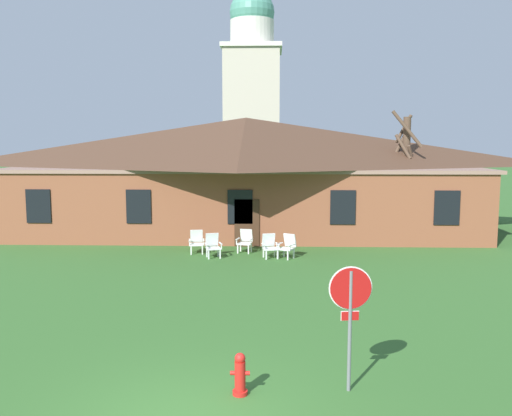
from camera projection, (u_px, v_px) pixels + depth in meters
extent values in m
cube|color=brown|center=(246.00, 199.00, 28.91)|extent=(22.42, 10.00, 3.20)
cube|color=#926D5E|center=(246.00, 167.00, 28.70)|extent=(22.87, 10.20, 0.16)
pyramid|color=#4C3323|center=(246.00, 142.00, 28.54)|extent=(23.32, 10.40, 2.48)
cube|color=black|center=(38.00, 206.00, 24.19)|extent=(1.10, 0.06, 1.50)
cube|color=black|center=(139.00, 206.00, 24.05)|extent=(1.10, 0.06, 1.50)
cube|color=black|center=(240.00, 207.00, 23.90)|extent=(1.10, 0.06, 1.50)
cube|color=black|center=(343.00, 207.00, 23.75)|extent=(1.10, 0.06, 1.50)
cube|color=black|center=(447.00, 208.00, 23.60)|extent=(1.10, 0.06, 1.50)
cube|color=#422819|center=(247.00, 223.00, 23.97)|extent=(1.10, 0.06, 2.10)
cube|color=#BCB29E|center=(252.00, 123.00, 48.33)|extent=(4.80, 4.80, 12.47)
cube|color=silver|center=(252.00, 49.00, 47.56)|extent=(5.18, 5.18, 0.36)
cylinder|color=silver|center=(252.00, 34.00, 47.40)|extent=(3.80, 3.80, 2.20)
sphere|color=#4C8E7A|center=(252.00, 12.00, 47.19)|extent=(3.88, 3.88, 3.88)
cylinder|color=slate|center=(350.00, 331.00, 10.01)|extent=(0.07, 0.07, 2.28)
cylinder|color=white|center=(350.00, 288.00, 9.93)|extent=(0.80, 0.10, 0.81)
cylinder|color=#B71414|center=(351.00, 288.00, 9.90)|extent=(0.76, 0.10, 0.76)
cube|color=#B71414|center=(350.00, 316.00, 9.97)|extent=(0.32, 0.06, 0.16)
cube|color=white|center=(350.00, 316.00, 9.99)|extent=(0.34, 0.05, 0.18)
cube|color=silver|center=(202.00, 250.00, 22.33)|extent=(0.06, 0.06, 0.36)
cube|color=silver|center=(191.00, 251.00, 22.28)|extent=(0.06, 0.06, 0.36)
cube|color=silver|center=(202.00, 248.00, 22.77)|extent=(0.06, 0.06, 0.36)
cube|color=silver|center=(191.00, 248.00, 22.72)|extent=(0.06, 0.06, 0.36)
cube|color=silver|center=(197.00, 244.00, 22.50)|extent=(0.61, 0.59, 0.05)
cube|color=silver|center=(197.00, 236.00, 22.77)|extent=(0.54, 0.26, 0.54)
cube|color=silver|center=(204.00, 240.00, 22.49)|extent=(0.13, 0.47, 0.03)
cube|color=silver|center=(204.00, 243.00, 22.34)|extent=(0.05, 0.05, 0.22)
cube|color=silver|center=(189.00, 240.00, 22.43)|extent=(0.13, 0.47, 0.03)
cube|color=silver|center=(189.00, 243.00, 22.28)|extent=(0.05, 0.05, 0.22)
cube|color=white|center=(220.00, 254.00, 21.55)|extent=(0.06, 0.06, 0.36)
cube|color=white|center=(209.00, 255.00, 21.43)|extent=(0.06, 0.06, 0.36)
cube|color=white|center=(218.00, 252.00, 21.97)|extent=(0.06, 0.06, 0.36)
cube|color=white|center=(207.00, 253.00, 21.86)|extent=(0.06, 0.06, 0.36)
cube|color=white|center=(213.00, 248.00, 21.68)|extent=(0.67, 0.65, 0.05)
cube|color=white|center=(212.00, 240.00, 21.94)|extent=(0.55, 0.33, 0.54)
cube|color=white|center=(221.00, 243.00, 21.71)|extent=(0.19, 0.47, 0.03)
cube|color=white|center=(221.00, 247.00, 21.57)|extent=(0.05, 0.05, 0.22)
cube|color=white|center=(206.00, 244.00, 21.56)|extent=(0.19, 0.47, 0.03)
cube|color=white|center=(207.00, 247.00, 21.42)|extent=(0.05, 0.05, 0.22)
cube|color=silver|center=(249.00, 250.00, 22.46)|extent=(0.06, 0.06, 0.36)
cube|color=silver|center=(238.00, 249.00, 22.57)|extent=(0.06, 0.06, 0.36)
cube|color=silver|center=(251.00, 248.00, 22.88)|extent=(0.06, 0.06, 0.36)
cube|color=silver|center=(241.00, 247.00, 22.99)|extent=(0.06, 0.06, 0.36)
cube|color=silver|center=(245.00, 244.00, 22.70)|extent=(0.64, 0.62, 0.05)
cube|color=silver|center=(246.00, 235.00, 22.96)|extent=(0.54, 0.29, 0.54)
cube|color=silver|center=(251.00, 239.00, 22.59)|extent=(0.16, 0.47, 0.03)
cube|color=silver|center=(250.00, 243.00, 22.44)|extent=(0.05, 0.05, 0.22)
cube|color=silver|center=(238.00, 239.00, 22.73)|extent=(0.16, 0.47, 0.03)
cube|color=silver|center=(237.00, 242.00, 22.59)|extent=(0.05, 0.05, 0.22)
cube|color=white|center=(277.00, 255.00, 21.47)|extent=(0.06, 0.06, 0.36)
cube|color=white|center=(266.00, 255.00, 21.36)|extent=(0.06, 0.06, 0.36)
cube|color=white|center=(275.00, 252.00, 21.89)|extent=(0.06, 0.06, 0.36)
cube|color=white|center=(263.00, 253.00, 21.79)|extent=(0.06, 0.06, 0.36)
cube|color=white|center=(270.00, 249.00, 21.60)|extent=(0.66, 0.64, 0.05)
cube|color=white|center=(268.00, 240.00, 21.87)|extent=(0.55, 0.32, 0.54)
cube|color=white|center=(278.00, 244.00, 21.63)|extent=(0.18, 0.47, 0.03)
cube|color=white|center=(279.00, 247.00, 21.48)|extent=(0.05, 0.05, 0.22)
cube|color=white|center=(263.00, 244.00, 21.49)|extent=(0.18, 0.47, 0.03)
cube|color=white|center=(264.00, 248.00, 21.35)|extent=(0.05, 0.05, 0.22)
cube|color=white|center=(288.00, 256.00, 21.28)|extent=(0.07, 0.07, 0.36)
cube|color=white|center=(278.00, 254.00, 21.54)|extent=(0.07, 0.07, 0.36)
cube|color=white|center=(294.00, 254.00, 21.64)|extent=(0.07, 0.07, 0.36)
cube|color=white|center=(284.00, 252.00, 21.90)|extent=(0.07, 0.07, 0.36)
cube|color=white|center=(286.00, 249.00, 21.57)|extent=(0.73, 0.73, 0.05)
cube|color=white|center=(290.00, 240.00, 21.79)|extent=(0.54, 0.44, 0.54)
cube|color=white|center=(292.00, 245.00, 21.36)|extent=(0.30, 0.43, 0.03)
cube|color=white|center=(290.00, 248.00, 21.25)|extent=(0.06, 0.06, 0.22)
cube|color=white|center=(279.00, 243.00, 21.69)|extent=(0.30, 0.43, 0.03)
cube|color=white|center=(277.00, 247.00, 21.57)|extent=(0.06, 0.06, 0.22)
cylinder|color=brown|center=(405.00, 177.00, 26.56)|extent=(0.36, 0.36, 5.79)
cylinder|color=brown|center=(412.00, 158.00, 26.23)|extent=(0.65, 0.65, 1.28)
cylinder|color=brown|center=(404.00, 129.00, 26.63)|extent=(0.89, 0.35, 1.40)
cylinder|color=brown|center=(403.00, 147.00, 26.09)|extent=(0.80, 0.67, 1.22)
cylinder|color=brown|center=(401.00, 143.00, 26.67)|extent=(0.81, 0.61, 1.22)
cylinder|color=brown|center=(407.00, 129.00, 25.63)|extent=(1.48, 0.50, 1.78)
cylinder|color=red|center=(240.00, 392.00, 9.98)|extent=(0.28, 0.28, 0.08)
cylinder|color=red|center=(240.00, 376.00, 9.94)|extent=(0.20, 0.20, 0.55)
sphere|color=red|center=(240.00, 358.00, 9.90)|extent=(0.20, 0.20, 0.20)
cylinder|color=red|center=(233.00, 373.00, 9.94)|extent=(0.10, 0.08, 0.08)
cylinder|color=red|center=(247.00, 373.00, 9.93)|extent=(0.10, 0.08, 0.08)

